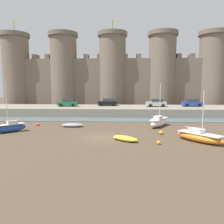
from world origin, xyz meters
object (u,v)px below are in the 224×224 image
Objects in this scene: mooring_buoy_mid_mud at (161,133)px; sailboat_near_channel_left at (199,137)px; mooring_buoy_near_shore at (38,124)px; car_quay_centre_east at (192,103)px; car_quay_east at (108,102)px; rowboat_foreground_left at (125,138)px; sailboat_midflat_centre at (159,122)px; car_quay_centre_west at (156,103)px; sailboat_midflat_right at (10,127)px; rowboat_midflat_left at (72,125)px; mooring_buoy_off_centre at (159,143)px; car_quay_west at (68,103)px.

sailboat_near_channel_left is at bearing -44.48° from mooring_buoy_mid_mud.
car_quay_centre_east is at bearing 27.47° from mooring_buoy_near_shore.
car_quay_centre_east is (17.85, -0.58, 0.00)m from car_quay_east.
rowboat_foreground_left reaches higher than mooring_buoy_mid_mud.
mooring_buoy_near_shore is at bearing 163.74° from mooring_buoy_mid_mud.
car_quay_east is at bearing 111.63° from mooring_buoy_mid_mud.
car_quay_east is at bearing 120.21° from sailboat_midflat_centre.
mooring_buoy_mid_mud is at bearing -96.44° from sailboat_midflat_centre.
sailboat_midflat_centre is 13.42m from car_quay_centre_west.
sailboat_midflat_right reaches higher than rowboat_foreground_left.
car_quay_east is at bearing 98.26° from rowboat_foreground_left.
car_quay_east reaches higher than mooring_buoy_near_shore.
mooring_buoy_mid_mud is at bearing 135.52° from sailboat_near_channel_left.
car_quay_centre_west is (6.82, 21.92, 2.16)m from rowboat_foreground_left.
sailboat_midflat_centre is 10.13m from rowboat_foreground_left.
car_quay_centre_west reaches higher than rowboat_foreground_left.
car_quay_centre_west is at bearing -173.28° from car_quay_centre_east.
mooring_buoy_mid_mud is 21.94m from car_quay_centre_east.
rowboat_midflat_left is at bearing -175.64° from sailboat_midflat_centre.
car_quay_centre_east is at bearing 74.32° from sailboat_near_channel_left.
car_quay_centre_west is (21.79, 18.05, 1.81)m from sailboat_midflat_right.
mooring_buoy_near_shore is (-21.10, 8.56, -0.36)m from sailboat_near_channel_left.
sailboat_near_channel_left is at bearing -22.09° from mooring_buoy_near_shore.
rowboat_foreground_left reaches higher than mooring_buoy_near_shore.
car_quay_centre_west is at bearing 72.70° from rowboat_foreground_left.
rowboat_midflat_left is 5.52m from mooring_buoy_near_shore.
sailboat_near_channel_left reaches higher than rowboat_midflat_left.
mooring_buoy_mid_mud is 18.82m from car_quay_centre_west.
sailboat_near_channel_left is at bearing -64.02° from car_quay_east.
mooring_buoy_near_shore is at bearing -152.53° from car_quay_centre_east.
sailboat_midflat_centre is at bearing 13.56° from sailboat_midflat_right.
car_quay_centre_east reaches higher than mooring_buoy_off_centre.
car_quay_centre_east is at bearing 63.00° from mooring_buoy_mid_mud.
sailboat_midflat_centre reaches higher than sailboat_near_channel_left.
rowboat_foreground_left is at bearing 179.60° from sailboat_near_channel_left.
mooring_buoy_near_shore is 13.62m from car_quay_west.
car_quay_centre_west is 18.54m from car_quay_west.
car_quay_west reaches higher than mooring_buoy_near_shore.
car_quay_west reaches higher than mooring_buoy_mid_mud.
sailboat_near_channel_left is 0.86× the size of sailboat_midflat_right.
rowboat_foreground_left is (-5.15, -8.72, -0.39)m from sailboat_midflat_centre.
rowboat_foreground_left is at bearing 158.96° from mooring_buoy_off_centre.
sailboat_midflat_right reaches higher than sailboat_near_channel_left.
car_quay_east reaches higher than mooring_buoy_off_centre.
car_quay_centre_west is (1.67, 13.20, 1.77)m from sailboat_midflat_centre.
rowboat_midflat_left is 0.78× the size of car_quay_centre_east.
car_quay_east is 17.86m from car_quay_centre_east.
rowboat_foreground_left is 24.90m from car_quay_west.
mooring_buoy_off_centre is at bearing -39.37° from rowboat_midflat_left.
rowboat_foreground_left is at bearing -107.30° from car_quay_centre_west.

